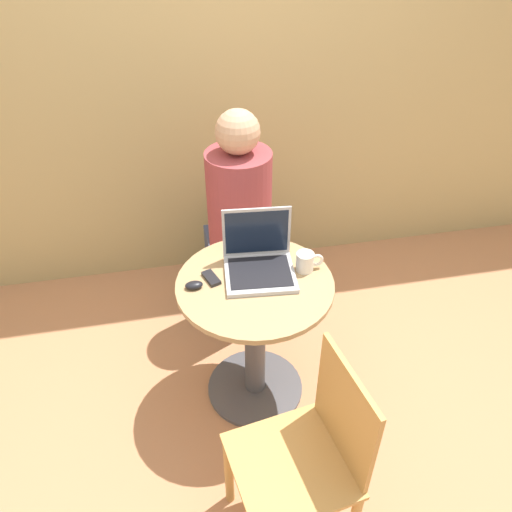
% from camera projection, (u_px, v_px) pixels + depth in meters
% --- Properties ---
extents(ground_plane, '(12.00, 12.00, 0.00)m').
position_uv_depth(ground_plane, '(255.00, 388.00, 2.56)').
color(ground_plane, tan).
extents(back_wall, '(7.00, 0.05, 2.60)m').
position_uv_depth(back_wall, '(213.00, 63.00, 2.65)').
color(back_wall, tan).
rests_on(back_wall, ground_plane).
extents(round_table, '(0.68, 0.68, 0.71)m').
position_uv_depth(round_table, '(255.00, 324.00, 2.28)').
color(round_table, '#4C4C51').
rests_on(round_table, ground_plane).
extents(laptop, '(0.32, 0.30, 0.26)m').
position_uv_depth(laptop, '(259.00, 260.00, 2.16)').
color(laptop, '#B7B7BC').
rests_on(laptop, round_table).
extents(cell_phone, '(0.08, 0.11, 0.02)m').
position_uv_depth(cell_phone, '(211.00, 278.00, 2.14)').
color(cell_phone, black).
rests_on(cell_phone, round_table).
extents(computer_mouse, '(0.08, 0.05, 0.03)m').
position_uv_depth(computer_mouse, '(194.00, 285.00, 2.09)').
color(computer_mouse, black).
rests_on(computer_mouse, round_table).
extents(coffee_cup, '(0.12, 0.08, 0.09)m').
position_uv_depth(coffee_cup, '(306.00, 262.00, 2.17)').
color(coffee_cup, white).
rests_on(coffee_cup, round_table).
extents(chair_empty, '(0.46, 0.46, 0.86)m').
position_uv_depth(chair_empty, '(308.00, 458.00, 1.77)').
color(chair_empty, tan).
rests_on(chair_empty, ground_plane).
extents(person_seated, '(0.33, 0.51, 1.26)m').
position_uv_depth(person_seated, '(238.00, 236.00, 2.71)').
color(person_seated, '#3D4766').
rests_on(person_seated, ground_plane).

